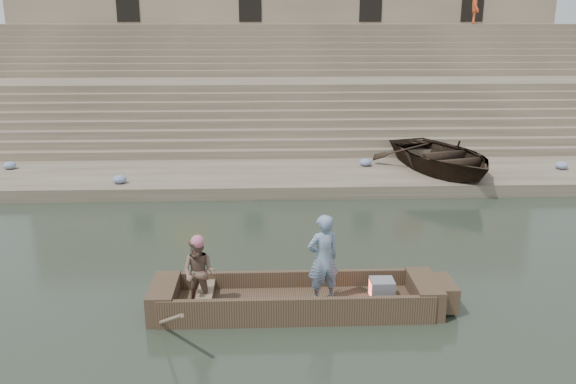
{
  "coord_description": "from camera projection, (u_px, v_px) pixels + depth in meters",
  "views": [
    {
      "loc": [
        -1.26,
        -11.91,
        5.54
      ],
      "look_at": [
        -0.69,
        2.14,
        1.4
      ],
      "focal_mm": 37.05,
      "sensor_mm": 36.0,
      "label": 1
    }
  ],
  "objects": [
    {
      "name": "television",
      "position": [
        381.0,
        289.0,
        11.64
      ],
      "size": [
        0.46,
        0.42,
        0.4
      ],
      "color": "slate",
      "rests_on": "main_rowboat"
    },
    {
      "name": "standing_man",
      "position": [
        323.0,
        259.0,
        11.34
      ],
      "size": [
        0.76,
        0.62,
        1.78
      ],
      "primitive_type": "imported",
      "rotation": [
        0.0,
        0.0,
        3.49
      ],
      "color": "navy",
      "rests_on": "main_rowboat"
    },
    {
      "name": "beached_rowboat",
      "position": [
        442.0,
        156.0,
        20.56
      ],
      "size": [
        4.94,
        5.94,
        1.06
      ],
      "primitive_type": "imported",
      "rotation": [
        0.0,
        0.0,
        0.28
      ],
      "color": "#2D2116",
      "rests_on": "lower_landing"
    },
    {
      "name": "pedestrian",
      "position": [
        476.0,
        6.0,
        32.4
      ],
      "size": [
        0.93,
        1.31,
        1.85
      ],
      "primitive_type": "imported",
      "rotation": [
        0.0,
        0.0,
        1.35
      ],
      "color": "#B2441E",
      "rests_on": "upper_landing"
    },
    {
      "name": "mid_landing",
      "position": [
        291.0,
        111.0,
        27.49
      ],
      "size": [
        32.0,
        3.0,
        2.8
      ],
      "primitive_type": "cube",
      "color": "gray",
      "rests_on": "ground"
    },
    {
      "name": "ground",
      "position": [
        323.0,
        280.0,
        13.03
      ],
      "size": [
        120.0,
        120.0,
        0.0
      ],
      "primitive_type": "plane",
      "color": "#252F23",
      "rests_on": "ground"
    },
    {
      "name": "rowing_man",
      "position": [
        199.0,
        273.0,
        11.21
      ],
      "size": [
        0.8,
        0.7,
        1.38
      ],
      "primitive_type": "imported",
      "rotation": [
        0.0,
        0.0,
        -0.32
      ],
      "color": "#297D60",
      "rests_on": "main_rowboat"
    },
    {
      "name": "ghat_steps",
      "position": [
        290.0,
        97.0,
        29.0
      ],
      "size": [
        32.0,
        11.0,
        5.2
      ],
      "color": "gray",
      "rests_on": "ground"
    },
    {
      "name": "upper_landing",
      "position": [
        286.0,
        71.0,
        33.86
      ],
      "size": [
        32.0,
        3.0,
        5.2
      ],
      "primitive_type": "cube",
      "color": "gray",
      "rests_on": "ground"
    },
    {
      "name": "main_rowboat",
      "position": [
        295.0,
        305.0,
        11.67
      ],
      "size": [
        5.0,
        1.3,
        0.22
      ],
      "primitive_type": "cube",
      "color": "brown",
      "rests_on": "ground"
    },
    {
      "name": "lower_landing",
      "position": [
        301.0,
        177.0,
        20.64
      ],
      "size": [
        32.0,
        4.0,
        0.4
      ],
      "primitive_type": "cube",
      "color": "gray",
      "rests_on": "ground"
    },
    {
      "name": "building_wall",
      "position": [
        283.0,
        16.0,
        36.84
      ],
      "size": [
        32.0,
        5.07,
        11.2
      ],
      "color": "tan",
      "rests_on": "ground"
    },
    {
      "name": "cloth_bundles",
      "position": [
        300.0,
        167.0,
        20.7
      ],
      "size": [
        19.91,
        2.5,
        0.26
      ],
      "color": "#3F5999",
      "rests_on": "lower_landing"
    },
    {
      "name": "rowboat_trim",
      "position": [
        306.0,
        296.0,
        11.61
      ],
      "size": [
        6.04,
        2.63,
        2.05
      ],
      "color": "brown",
      "rests_on": "ground"
    }
  ]
}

